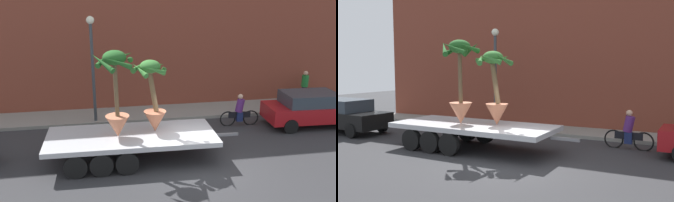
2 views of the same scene
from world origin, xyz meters
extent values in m
plane|color=#2D2D30|center=(0.00, 0.00, 0.00)|extent=(60.00, 60.00, 0.00)
cube|color=gray|center=(0.00, 6.10, 0.07)|extent=(24.00, 2.20, 0.15)
cube|color=brown|center=(0.00, 7.80, 4.77)|extent=(24.00, 1.20, 9.53)
cube|color=#B7BABF|center=(-2.27, 1.16, 0.89)|extent=(6.26, 2.69, 0.18)
cylinder|color=black|center=(-4.23, 2.40, 0.40)|extent=(0.80, 0.23, 0.80)
cylinder|color=black|center=(-4.28, -0.01, 0.40)|extent=(0.80, 0.23, 0.80)
cylinder|color=black|center=(-3.37, 2.39, 0.40)|extent=(0.80, 0.23, 0.80)
cylinder|color=black|center=(-3.41, -0.03, 0.40)|extent=(0.80, 0.23, 0.80)
cylinder|color=black|center=(-2.50, 2.37, 0.40)|extent=(0.80, 0.23, 0.80)
cylinder|color=black|center=(-2.54, -0.04, 0.40)|extent=(0.80, 0.23, 0.80)
cube|color=slate|center=(1.34, 1.09, 0.74)|extent=(1.00, 0.12, 0.10)
cone|color=#C17251|center=(-2.77, 1.04, 1.38)|extent=(0.86, 0.86, 0.80)
cylinder|color=brown|center=(-2.78, 1.04, 2.83)|extent=(0.19, 0.15, 2.11)
ellipsoid|color=#235B23|center=(-2.79, 1.04, 3.89)|extent=(0.82, 0.82, 0.51)
cone|color=#235B23|center=(-2.31, 0.95, 3.84)|extent=(0.39, 1.03, 0.43)
cone|color=#235B23|center=(-2.58, 1.50, 3.81)|extent=(1.01, 0.60, 0.57)
cone|color=#235B23|center=(-3.16, 1.29, 3.80)|extent=(0.66, 0.84, 0.54)
cone|color=#235B23|center=(-3.22, 0.67, 3.80)|extent=(0.88, 0.98, 0.64)
cone|color=#235B23|center=(-2.72, 0.54, 3.81)|extent=(1.03, 0.34, 0.57)
cone|color=#B26647|center=(-1.37, 1.32, 1.38)|extent=(0.84, 0.84, 0.79)
cylinder|color=brown|center=(-1.45, 1.32, 2.62)|extent=(0.45, 0.19, 1.71)
ellipsoid|color=#387A33|center=(-1.53, 1.32, 3.47)|extent=(0.76, 0.76, 0.47)
cone|color=#387A33|center=(-1.04, 1.24, 3.41)|extent=(0.38, 1.01, 0.50)
cone|color=#387A33|center=(-1.34, 1.68, 3.43)|extent=(0.82, 0.56, 0.35)
cone|color=#387A33|center=(-1.90, 1.59, 3.43)|extent=(0.70, 0.88, 0.37)
cone|color=#387A33|center=(-1.93, 1.12, 3.41)|extent=(0.59, 0.92, 0.48)
cone|color=#387A33|center=(-1.41, 0.95, 3.41)|extent=(0.84, 0.43, 0.45)
torus|color=black|center=(3.50, 3.84, 0.34)|extent=(0.74, 0.10, 0.74)
torus|color=black|center=(2.40, 3.89, 0.34)|extent=(0.74, 0.10, 0.74)
cube|color=black|center=(2.95, 3.86, 0.52)|extent=(1.04, 0.11, 0.28)
cylinder|color=#51236B|center=(2.95, 3.86, 0.97)|extent=(0.46, 0.36, 0.65)
sphere|color=tan|center=(2.95, 3.86, 1.39)|extent=(0.24, 0.24, 0.24)
cube|color=navy|center=(2.95, 3.86, 0.44)|extent=(0.29, 0.25, 0.44)
cube|color=black|center=(-9.65, 1.52, 0.67)|extent=(4.56, 2.06, 0.70)
cube|color=#2D3842|center=(-9.87, 1.54, 1.30)|extent=(2.55, 1.75, 0.56)
cylinder|color=black|center=(-8.15, 2.27, 0.32)|extent=(0.65, 0.24, 0.64)
cylinder|color=black|center=(-8.25, 0.59, 0.32)|extent=(0.65, 0.24, 0.64)
cylinder|color=black|center=(-11.04, 2.45, 0.32)|extent=(0.65, 0.24, 0.64)
cylinder|color=#383D42|center=(-3.61, 5.30, 2.40)|extent=(0.14, 0.14, 4.50)
sphere|color=#EAEACC|center=(-3.61, 5.30, 4.80)|extent=(0.36, 0.36, 0.36)
camera|label=1|loc=(-3.32, -12.08, 6.27)|focal=41.10mm
camera|label=2|loc=(4.98, -10.39, 3.14)|focal=38.90mm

